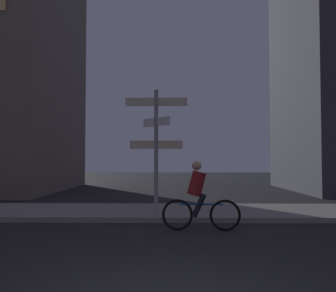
# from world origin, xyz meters

# --- Properties ---
(sidewalk_kerb) EXTENTS (40.00, 2.90, 0.14)m
(sidewalk_kerb) POSITION_xyz_m (0.00, 7.03, 0.07)
(sidewalk_kerb) COLOR gray
(sidewalk_kerb) RESTS_ON ground_plane
(signpost) EXTENTS (1.79, 0.80, 3.51)m
(signpost) POSITION_xyz_m (-0.37, 6.46, 2.21)
(signpost) COLOR gray
(signpost) RESTS_ON sidewalk_kerb
(cyclist) EXTENTS (1.82, 0.35, 1.61)m
(cyclist) POSITION_xyz_m (0.71, 4.63, 0.75)
(cyclist) COLOR black
(cyclist) RESTS_ON ground_plane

